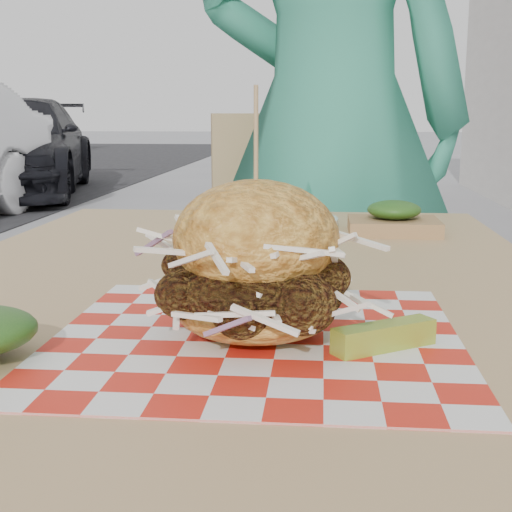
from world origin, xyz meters
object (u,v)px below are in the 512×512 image
object	(u,v)px
car_dark	(13,146)
patio_table	(237,335)
patio_chair	(275,259)
diner	(329,118)
sandwich	(256,270)

from	to	relation	value
car_dark	patio_table	bearing A→B (deg)	-77.93
patio_chair	car_dark	bearing A→B (deg)	105.67
patio_table	diner	bearing A→B (deg)	82.70
diner	patio_table	size ratio (longest dim) A/B	1.56
diner	patio_chair	world-z (taller)	diner
diner	patio_table	distance (m)	0.97
diner	patio_table	xyz separation A→B (m)	(-0.12, -0.92, -0.27)
diner	patio_chair	bearing A→B (deg)	-32.65
car_dark	patio_table	size ratio (longest dim) A/B	3.31
patio_table	patio_chair	bearing A→B (deg)	91.23
patio_table	patio_chair	size ratio (longest dim) A/B	1.26
diner	sandwich	xyz separation A→B (m)	(-0.07, -1.18, -0.13)
car_dark	sandwich	world-z (taller)	car_dark
diner	sandwich	distance (m)	1.19
patio_table	patio_chair	xyz separation A→B (m)	(-0.02, 1.08, -0.12)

